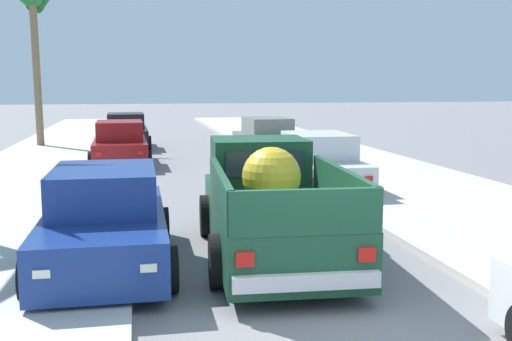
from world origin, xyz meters
TOP-DOWN VIEW (x-y plane):
  - sidewalk_left at (-4.94, 12.00)m, footprint 5.25×60.00m
  - sidewalk_right at (4.94, 12.00)m, footprint 5.25×60.00m
  - curb_left at (-3.71, 12.00)m, footprint 0.16×60.00m
  - curb_right at (3.71, 12.00)m, footprint 0.16×60.00m
  - pickup_truck at (-0.06, 3.78)m, footprint 2.44×5.31m
  - car_left_near at (2.62, 16.43)m, footprint 2.18×4.33m
  - car_right_near at (-2.70, 3.51)m, footprint 2.04×4.27m
  - car_right_mid at (2.41, 9.22)m, footprint 2.08×4.28m
  - car_left_far at (-2.78, 15.44)m, footprint 2.09×4.29m
  - car_right_far at (-2.66, 21.01)m, footprint 2.09×4.29m
  - palm_tree_left_back at (-6.37, 21.81)m, footprint 3.70×4.31m

SIDE VIEW (x-z plane):
  - curb_left at x=-3.71m, z-range 0.00..0.10m
  - curb_right at x=3.71m, z-range 0.00..0.10m
  - sidewalk_left at x=-4.94m, z-range 0.00..0.12m
  - sidewalk_right at x=4.94m, z-range 0.00..0.12m
  - car_left_near at x=2.62m, z-range -0.06..1.48m
  - car_right_near at x=-2.70m, z-range -0.06..1.48m
  - car_right_mid at x=2.41m, z-range -0.06..1.48m
  - car_left_far at x=-2.78m, z-range -0.06..1.48m
  - car_right_far at x=-2.66m, z-range -0.06..1.48m
  - pickup_truck at x=-0.06m, z-range -0.13..1.75m
  - palm_tree_left_back at x=-6.37m, z-range 2.56..9.97m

